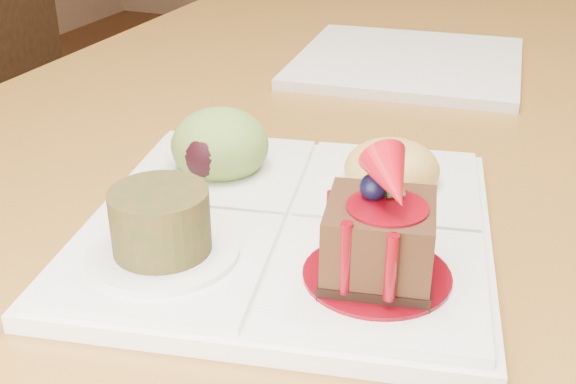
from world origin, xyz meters
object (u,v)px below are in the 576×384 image
at_px(chair_left, 58,113).
at_px(second_plate, 408,62).
at_px(sampler_plate, 286,206).
at_px(dining_table, 470,142).

bearing_deg(chair_left, second_plate, 68.14).
bearing_deg(chair_left, sampler_plate, 37.10).
distance_m(chair_left, sampler_plate, 0.83).
bearing_deg(second_plate, dining_table, -25.78).
distance_m(dining_table, second_plate, 0.12).
relative_size(chair_left, second_plate, 3.91).
relative_size(dining_table, sampler_plate, 5.60).
bearing_deg(dining_table, chair_left, 169.10).
xyz_separation_m(dining_table, chair_left, (-0.70, 0.13, -0.11)).
bearing_deg(sampler_plate, chair_left, 129.74).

